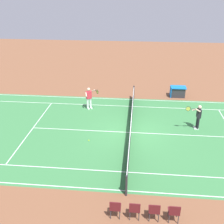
% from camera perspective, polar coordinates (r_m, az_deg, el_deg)
% --- Properties ---
extents(ground_plane, '(60.00, 60.00, 0.00)m').
position_cam_1_polar(ground_plane, '(17.90, 3.86, -4.17)').
color(ground_plane, brown).
extents(court_slab, '(24.20, 11.40, 0.00)m').
position_cam_1_polar(court_slab, '(17.90, 3.86, -4.17)').
color(court_slab, '#387A42').
rests_on(court_slab, ground_plane).
extents(court_line_markings, '(23.85, 11.05, 0.01)m').
position_cam_1_polar(court_line_markings, '(17.90, 3.86, -4.16)').
color(court_line_markings, white).
rests_on(court_line_markings, ground_plane).
extents(tennis_net, '(0.10, 11.70, 1.08)m').
position_cam_1_polar(tennis_net, '(17.66, 3.90, -2.78)').
color(tennis_net, '#2D2D33').
rests_on(tennis_net, ground_plane).
extents(tennis_player_near, '(1.05, 0.80, 1.70)m').
position_cam_1_polar(tennis_player_near, '(20.88, -4.66, 3.03)').
color(tennis_player_near, white).
rests_on(tennis_player_near, ground_plane).
extents(tennis_player_far, '(1.05, 0.78, 1.70)m').
position_cam_1_polar(tennis_player_far, '(18.72, 17.07, -0.73)').
color(tennis_player_far, black).
rests_on(tennis_player_far, ground_plane).
extents(tennis_ball, '(0.07, 0.07, 0.07)m').
position_cam_1_polar(tennis_ball, '(17.01, -4.73, -5.76)').
color(tennis_ball, '#CCE01E').
rests_on(tennis_ball, ground_plane).
extents(spectator_chair_0, '(0.44, 0.44, 0.88)m').
position_cam_1_polar(spectator_chair_0, '(11.92, 12.49, -19.12)').
color(spectator_chair_0, '#38383D').
rests_on(spectator_chair_0, ground_plane).
extents(spectator_chair_1, '(0.44, 0.44, 0.88)m').
position_cam_1_polar(spectator_chair_1, '(11.84, 8.57, -19.09)').
color(spectator_chair_1, '#38383D').
rests_on(spectator_chair_1, ground_plane).
extents(spectator_chair_2, '(0.44, 0.44, 0.88)m').
position_cam_1_polar(spectator_chair_2, '(11.81, 4.62, -18.98)').
color(spectator_chair_2, '#38383D').
rests_on(spectator_chair_2, ground_plane).
extents(spectator_chair_3, '(0.44, 0.44, 0.88)m').
position_cam_1_polar(spectator_chair_3, '(11.83, 0.68, -18.78)').
color(spectator_chair_3, '#38383D').
rests_on(spectator_chair_3, ground_plane).
extents(equipment_cart_tarped, '(1.25, 0.84, 0.85)m').
position_cam_1_polar(equipment_cart_tarped, '(23.88, 13.16, 4.06)').
color(equipment_cart_tarped, '#2D2D33').
rests_on(equipment_cart_tarped, ground_plane).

